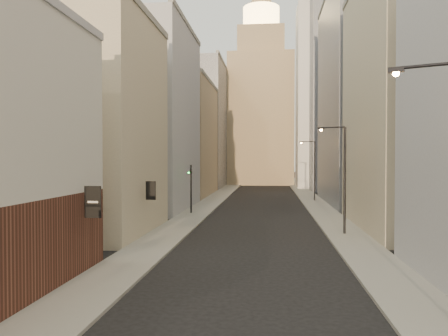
# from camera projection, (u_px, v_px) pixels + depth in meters

# --- Properties ---
(sidewalk_left) EXTENTS (3.00, 140.00, 0.15)m
(sidewalk_left) POSITION_uv_depth(u_px,v_px,m) (216.00, 198.00, 61.15)
(sidewalk_left) COLOR gray
(sidewalk_left) RESTS_ON ground
(sidewalk_right) EXTENTS (3.00, 140.00, 0.15)m
(sidewalk_right) POSITION_uv_depth(u_px,v_px,m) (310.00, 199.00, 59.80)
(sidewalk_right) COLOR gray
(sidewalk_right) RESTS_ON ground
(left_bldg_beige) EXTENTS (8.00, 12.00, 16.00)m
(left_bldg_beige) POSITION_uv_depth(u_px,v_px,m) (97.00, 127.00, 32.71)
(left_bldg_beige) COLOR #C0B191
(left_bldg_beige) RESTS_ON ground
(left_bldg_grey) EXTENTS (8.00, 16.00, 20.00)m
(left_bldg_grey) POSITION_uv_depth(u_px,v_px,m) (153.00, 119.00, 48.58)
(left_bldg_grey) COLOR #9A9A9F
(left_bldg_grey) RESTS_ON ground
(left_bldg_tan) EXTENTS (8.00, 18.00, 17.00)m
(left_bldg_tan) POSITION_uv_depth(u_px,v_px,m) (185.00, 140.00, 66.51)
(left_bldg_tan) COLOR #998465
(left_bldg_tan) RESTS_ON ground
(left_bldg_wingrid) EXTENTS (8.00, 20.00, 24.00)m
(left_bldg_wingrid) POSITION_uv_depth(u_px,v_px,m) (204.00, 126.00, 86.32)
(left_bldg_wingrid) COLOR gray
(left_bldg_wingrid) RESTS_ON ground
(right_bldg_beige) EXTENTS (8.00, 16.00, 20.00)m
(right_bldg_beige) POSITION_uv_depth(u_px,v_px,m) (412.00, 103.00, 34.15)
(right_bldg_beige) COLOR #C0B191
(right_bldg_beige) RESTS_ON ground
(right_bldg_wingrid) EXTENTS (8.00, 20.00, 26.00)m
(right_bldg_wingrid) POSITION_uv_depth(u_px,v_px,m) (360.00, 99.00, 53.97)
(right_bldg_wingrid) COLOR gray
(right_bldg_wingrid) RESTS_ON ground
(highrise) EXTENTS (21.00, 23.00, 51.20)m
(highrise) POSITION_uv_depth(u_px,v_px,m) (362.00, 51.00, 80.91)
(highrise) COLOR gray
(highrise) RESTS_ON ground
(clock_tower) EXTENTS (14.00, 14.00, 44.90)m
(clock_tower) POSITION_uv_depth(u_px,v_px,m) (261.00, 105.00, 96.98)
(clock_tower) COLOR #998465
(clock_tower) RESTS_ON ground
(white_tower) EXTENTS (8.00, 8.00, 41.50)m
(white_tower) POSITION_uv_depth(u_px,v_px,m) (318.00, 89.00, 81.90)
(white_tower) COLOR silver
(white_tower) RESTS_ON ground
(streetlamp_mid) EXTENTS (2.00, 0.89, 7.98)m
(streetlamp_mid) POSITION_uv_depth(u_px,v_px,m) (342.00, 173.00, 31.88)
(streetlamp_mid) COLOR black
(streetlamp_mid) RESTS_ON ground
(streetlamp_far) EXTENTS (2.04, 0.59, 7.89)m
(streetlamp_far) POSITION_uv_depth(u_px,v_px,m) (313.00, 167.00, 56.82)
(streetlamp_far) COLOR black
(streetlamp_far) RESTS_ON ground
(traffic_light_left) EXTENTS (0.63, 0.60, 5.00)m
(traffic_light_left) POSITION_uv_depth(u_px,v_px,m) (191.00, 178.00, 43.87)
(traffic_light_left) COLOR black
(traffic_light_left) RESTS_ON ground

